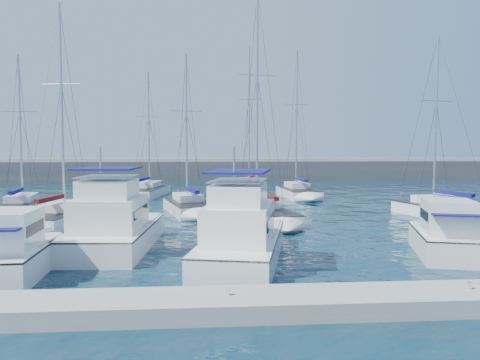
{
  "coord_description": "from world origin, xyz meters",
  "views": [
    {
      "loc": [
        -0.74,
        -25.51,
        5.28
      ],
      "look_at": [
        1.81,
        7.02,
        3.0
      ],
      "focal_mm": 35.0,
      "sensor_mm": 36.0,
      "label": 1
    }
  ],
  "objects": [
    {
      "name": "ground",
      "position": [
        0.0,
        0.0,
        0.0
      ],
      "size": [
        220.0,
        220.0,
        0.0
      ],
      "primitive_type": "plane",
      "color": "black",
      "rests_on": "ground"
    },
    {
      "name": "sailboat_mid_b",
      "position": [
        -10.51,
        6.86,
        0.54
      ],
      "size": [
        4.27,
        7.93,
        15.37
      ],
      "rotation": [
        0.0,
        0.0,
        -0.17
      ],
      "color": "silver",
      "rests_on": "ground"
    },
    {
      "name": "sailboat_mid_e",
      "position": [
        17.06,
        8.18,
        0.52
      ],
      "size": [
        4.77,
        8.56,
        14.05
      ],
      "rotation": [
        0.0,
        0.0,
        0.22
      ],
      "color": "white",
      "rests_on": "ground"
    },
    {
      "name": "motor_yacht_stbd_inner",
      "position": [
        0.98,
        -4.54,
        1.13
      ],
      "size": [
        5.31,
        10.13,
        4.69
      ],
      "rotation": [
        0.0,
        0.0,
        -0.22
      ],
      "color": "white",
      "rests_on": "ground"
    },
    {
      "name": "dock_cleat_near_stbd",
      "position": [
        8.0,
        -11.0,
        0.72
      ],
      "size": [
        0.16,
        0.16,
        0.25
      ],
      "primitive_type": "cylinder",
      "color": "silver",
      "rests_on": "dock"
    },
    {
      "name": "sailboat_back_c",
      "position": [
        9.27,
        23.43,
        0.53
      ],
      "size": [
        3.51,
        8.6,
        15.86
      ],
      "rotation": [
        0.0,
        0.0,
        0.05
      ],
      "color": "white",
      "rests_on": "ground"
    },
    {
      "name": "sailboat_back_b",
      "position": [
        4.81,
        30.39,
        0.55
      ],
      "size": [
        3.3,
        9.08,
        17.87
      ],
      "rotation": [
        0.0,
        0.0,
        -0.02
      ],
      "color": "white",
      "rests_on": "ground"
    },
    {
      "name": "sailboat_mid_d",
      "position": [
        3.33,
        7.71,
        0.53
      ],
      "size": [
        4.69,
        9.63,
        16.91
      ],
      "rotation": [
        0.0,
        0.0,
        0.17
      ],
      "color": "silver",
      "rests_on": "ground"
    },
    {
      "name": "sailboat_mid_a",
      "position": [
        -15.24,
        12.58,
        0.51
      ],
      "size": [
        4.17,
        8.1,
        12.97
      ],
      "rotation": [
        0.0,
        0.0,
        0.15
      ],
      "color": "white",
      "rests_on": "ground"
    },
    {
      "name": "motor_yacht_port_outer",
      "position": [
        -8.54,
        -6.05,
        0.94
      ],
      "size": [
        2.82,
        5.88,
        3.2
      ],
      "rotation": [
        0.0,
        0.0,
        0.04
      ],
      "color": "white",
      "rests_on": "ground"
    },
    {
      "name": "sailboat_back_a",
      "position": [
        -6.83,
        25.66,
        0.5
      ],
      "size": [
        4.45,
        9.83,
        13.85
      ],
      "rotation": [
        0.0,
        0.0,
        -0.15
      ],
      "color": "white",
      "rests_on": "ground"
    },
    {
      "name": "dock_cleat_centre",
      "position": [
        0.0,
        -11.0,
        0.72
      ],
      "size": [
        0.16,
        0.16,
        0.25
      ],
      "primitive_type": "cylinder",
      "color": "silver",
      "rests_on": "dock"
    },
    {
      "name": "breakwater",
      "position": [
        0.0,
        52.0,
        1.05
      ],
      "size": [
        160.0,
        6.0,
        4.45
      ],
      "color": "#424244",
      "rests_on": "ground"
    },
    {
      "name": "motor_yacht_port_inner",
      "position": [
        -5.38,
        -1.25,
        1.13
      ],
      "size": [
        4.31,
        9.09,
        4.69
      ],
      "rotation": [
        0.0,
        0.0,
        -0.07
      ],
      "color": "silver",
      "rests_on": "ground"
    },
    {
      "name": "motor_yacht_stbd_outer",
      "position": [
        10.94,
        -3.99,
        0.94
      ],
      "size": [
        4.08,
        6.07,
        3.2
      ],
      "rotation": [
        0.0,
        0.0,
        -0.29
      ],
      "color": "silver",
      "rests_on": "ground"
    },
    {
      "name": "dock",
      "position": [
        0.0,
        -11.0,
        0.3
      ],
      "size": [
        40.0,
        2.2,
        0.6
      ],
      "primitive_type": "cube",
      "color": "gray",
      "rests_on": "ground"
    },
    {
      "name": "sailboat_mid_c",
      "position": [
        -1.93,
        12.06,
        0.51
      ],
      "size": [
        4.73,
        8.23,
        13.1
      ],
      "rotation": [
        0.0,
        0.0,
        0.24
      ],
      "color": "silver",
      "rests_on": "ground"
    }
  ]
}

